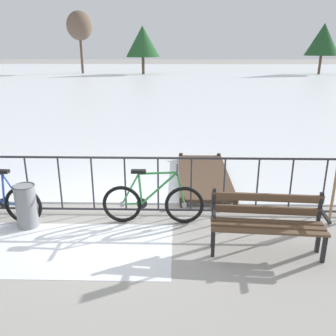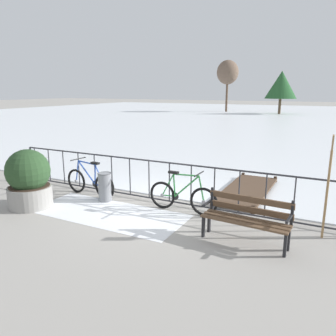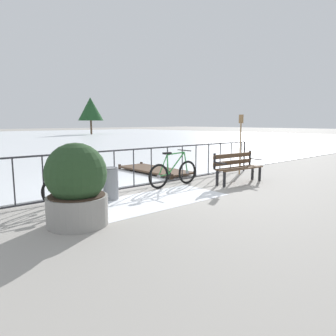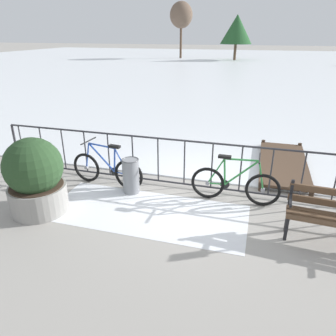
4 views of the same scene
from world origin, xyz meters
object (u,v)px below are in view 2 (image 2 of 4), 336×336
Objects in this scene: park_bench at (247,216)px; oar_upright at (328,181)px; bicycle_near_railing at (182,197)px; planter_with_shrub at (29,179)px; bicycle_second at (90,182)px; trash_bin at (105,187)px.

park_bench is 1.64m from oar_upright.
planter_with_shrub is at bearing -158.57° from bicycle_near_railing.
bicycle_second is 1.54m from planter_with_shrub.
bicycle_second is (-2.69, -0.03, 0.00)m from bicycle_near_railing.
oar_upright is (1.27, 0.82, 0.63)m from park_bench.
bicycle_near_railing is 2.34× the size of trash_bin.
park_bench is at bearing -147.04° from oar_upright.
oar_upright is (2.96, -0.02, 0.77)m from bicycle_near_railing.
planter_with_shrub is (-3.42, -1.34, 0.31)m from bicycle_near_railing.
park_bench is 0.82× the size of oar_upright.
oar_upright is (5.65, 0.01, 0.77)m from bicycle_second.
bicycle_near_railing is at bearing 21.43° from planter_with_shrub.
planter_with_shrub reaches higher than bicycle_near_railing.
trash_bin is 5.10m from oar_upright.
planter_with_shrub is (-5.12, -0.50, 0.17)m from park_bench.
bicycle_second is 1.21× the size of planter_with_shrub.
bicycle_near_railing is at bearing 153.49° from park_bench.
park_bench is at bearing -9.99° from trash_bin.
planter_with_shrub is 6.54m from oar_upright.
oar_upright is at bearing 32.96° from park_bench.
bicycle_second is 2.33× the size of trash_bin.
bicycle_second is at bearing -179.39° from bicycle_near_railing.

